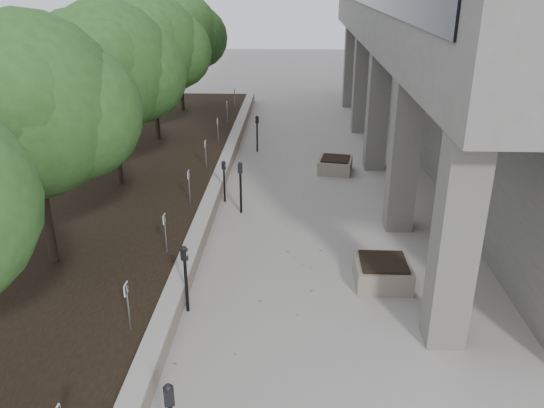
% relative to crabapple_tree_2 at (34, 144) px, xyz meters
% --- Properties ---
extents(ground, '(90.00, 90.00, 0.00)m').
position_rel_crabapple_tree_2_xyz_m(ground, '(4.80, -3.00, -3.12)').
color(ground, '#9C968F').
rests_on(ground, ground).
extents(retaining_wall, '(0.39, 26.00, 0.50)m').
position_rel_crabapple_tree_2_xyz_m(retaining_wall, '(2.97, 6.00, -2.87)').
color(retaining_wall, gray).
rests_on(retaining_wall, ground).
extents(planting_bed, '(7.00, 26.00, 0.40)m').
position_rel_crabapple_tree_2_xyz_m(planting_bed, '(-0.70, 6.00, -2.92)').
color(planting_bed, black).
rests_on(planting_bed, ground).
extents(crabapple_tree_2, '(4.60, 4.00, 5.44)m').
position_rel_crabapple_tree_2_xyz_m(crabapple_tree_2, '(0.00, 0.00, 0.00)').
color(crabapple_tree_2, '#244F1E').
rests_on(crabapple_tree_2, planting_bed).
extents(crabapple_tree_3, '(4.60, 4.00, 5.44)m').
position_rel_crabapple_tree_2_xyz_m(crabapple_tree_3, '(0.00, 5.00, 0.00)').
color(crabapple_tree_3, '#244F1E').
rests_on(crabapple_tree_3, planting_bed).
extents(crabapple_tree_4, '(4.60, 4.00, 5.44)m').
position_rel_crabapple_tree_2_xyz_m(crabapple_tree_4, '(0.00, 10.00, 0.00)').
color(crabapple_tree_4, '#244F1E').
rests_on(crabapple_tree_4, planting_bed).
extents(crabapple_tree_5, '(4.60, 4.00, 5.44)m').
position_rel_crabapple_tree_2_xyz_m(crabapple_tree_5, '(0.00, 15.00, 0.00)').
color(crabapple_tree_5, '#244F1E').
rests_on(crabapple_tree_5, planting_bed).
extents(parking_sign_2, '(0.04, 0.22, 0.96)m').
position_rel_crabapple_tree_2_xyz_m(parking_sign_2, '(2.45, -2.50, -2.24)').
color(parking_sign_2, black).
rests_on(parking_sign_2, planting_bed).
extents(parking_sign_3, '(0.04, 0.22, 0.96)m').
position_rel_crabapple_tree_2_xyz_m(parking_sign_3, '(2.45, 0.50, -2.24)').
color(parking_sign_3, black).
rests_on(parking_sign_3, planting_bed).
extents(parking_sign_4, '(0.04, 0.22, 0.96)m').
position_rel_crabapple_tree_2_xyz_m(parking_sign_4, '(2.45, 3.50, -2.24)').
color(parking_sign_4, black).
rests_on(parking_sign_4, planting_bed).
extents(parking_sign_5, '(0.04, 0.22, 0.96)m').
position_rel_crabapple_tree_2_xyz_m(parking_sign_5, '(2.45, 6.50, -2.24)').
color(parking_sign_5, black).
rests_on(parking_sign_5, planting_bed).
extents(parking_sign_6, '(0.04, 0.22, 0.96)m').
position_rel_crabapple_tree_2_xyz_m(parking_sign_6, '(2.45, 9.50, -2.24)').
color(parking_sign_6, black).
rests_on(parking_sign_6, planting_bed).
extents(parking_sign_7, '(0.04, 0.22, 0.96)m').
position_rel_crabapple_tree_2_xyz_m(parking_sign_7, '(2.45, 12.50, -2.24)').
color(parking_sign_7, black).
rests_on(parking_sign_7, planting_bed).
extents(parking_sign_8, '(0.04, 0.22, 0.96)m').
position_rel_crabapple_tree_2_xyz_m(parking_sign_8, '(2.45, 15.50, -2.24)').
color(parking_sign_8, black).
rests_on(parking_sign_8, planting_bed).
extents(parking_meter_2, '(0.17, 0.15, 1.49)m').
position_rel_crabapple_tree_2_xyz_m(parking_meter_2, '(3.25, -1.27, -2.38)').
color(parking_meter_2, black).
rests_on(parking_meter_2, ground).
extents(parking_meter_3, '(0.15, 0.11, 1.54)m').
position_rel_crabapple_tree_2_xyz_m(parking_meter_3, '(3.86, 3.80, -2.35)').
color(parking_meter_3, black).
rests_on(parking_meter_3, ground).
extents(parking_meter_4, '(0.15, 0.13, 1.31)m').
position_rel_crabapple_tree_2_xyz_m(parking_meter_4, '(3.29, 4.60, -2.47)').
color(parking_meter_4, black).
rests_on(parking_meter_4, ground).
extents(parking_meter_5, '(0.17, 0.15, 1.43)m').
position_rel_crabapple_tree_2_xyz_m(parking_meter_5, '(3.93, 9.74, -2.41)').
color(parking_meter_5, black).
rests_on(parking_meter_5, ground).
extents(planter_front, '(1.20, 1.20, 0.56)m').
position_rel_crabapple_tree_2_xyz_m(planter_front, '(7.37, 0.01, -2.84)').
color(planter_front, gray).
rests_on(planter_front, ground).
extents(planter_back, '(1.29, 1.29, 0.52)m').
position_rel_crabapple_tree_2_xyz_m(planter_back, '(6.80, 7.46, -2.86)').
color(planter_back, gray).
rests_on(planter_back, ground).
extents(berry_scatter, '(3.30, 14.10, 0.02)m').
position_rel_crabapple_tree_2_xyz_m(berry_scatter, '(4.70, 2.00, -3.11)').
color(berry_scatter, maroon).
rests_on(berry_scatter, ground).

